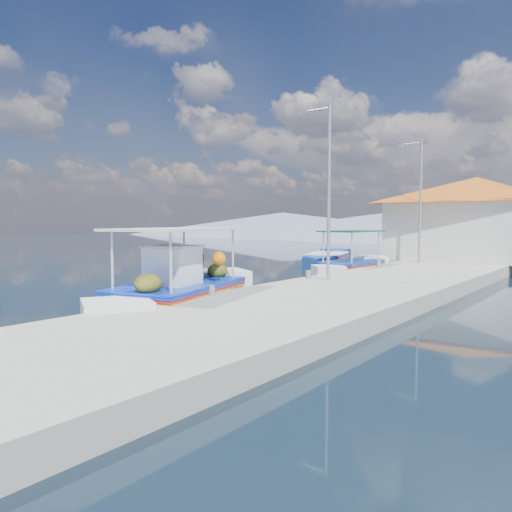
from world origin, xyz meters
The scene contains 9 objects.
ground centered at (0.00, 0.00, 0.00)m, with size 160.00×160.00×0.00m, color black.
quay centered at (5.90, 6.00, 0.25)m, with size 5.00×44.00×0.50m, color gray.
bollards centered at (3.80, 5.25, 0.65)m, with size 0.20×17.20×0.30m.
main_caique centered at (2.60, -3.00, 0.50)m, with size 3.70×7.56×2.59m.
caique_green_canopy centered at (2.36, 8.27, 0.35)m, with size 1.91×6.28×2.35m.
caique_blue_hull centered at (-0.73, 11.49, 0.31)m, with size 3.15×6.10×1.14m.
harbor_building centered at (6.20, 15.00, 2.78)m, with size 10.49×10.49×4.40m.
lamp_post_near centered at (4.51, 2.00, 3.85)m, with size 1.21×0.14×6.00m.
lamp_post_far centered at (4.51, 11.00, 3.85)m, with size 1.21×0.14×6.00m.
Camera 1 is at (12.80, -12.53, 2.49)m, focal length 33.74 mm.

